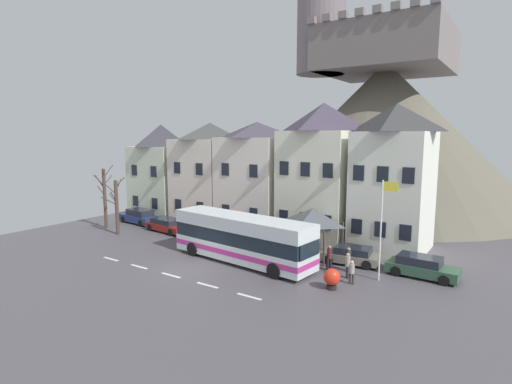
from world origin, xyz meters
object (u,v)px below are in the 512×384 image
Objects in this scene: townhouse_02 at (257,176)px; bare_tree_00 at (117,206)px; townhouse_03 at (323,172)px; harbour_buoy at (332,278)px; pedestrian_01 at (348,259)px; pedestrian_02 at (329,258)px; parked_car_01 at (351,255)px; bus_shelter at (313,216)px; parked_car_02 at (422,267)px; flagpole at (383,222)px; townhouse_00 at (162,170)px; pedestrian_03 at (348,264)px; hilltop_castle at (382,130)px; parked_car_03 at (139,216)px; transit_bus at (242,239)px; pedestrian_00 at (352,271)px; townhouse_01 at (211,172)px; bare_tree_01 at (105,197)px; parked_car_00 at (168,225)px; townhouse_04 at (394,178)px; public_bench at (350,249)px.

townhouse_02 is 12.77m from bare_tree_00.
townhouse_03 is 12.75m from harbour_buoy.
pedestrian_02 is (-1.07, -0.63, 0.05)m from pedestrian_01.
bus_shelter is at bearing -9.26° from parked_car_01.
flagpole reaches higher than parked_car_02.
townhouse_00 is 9.16m from bare_tree_00.
pedestrian_03 is 21.12m from bare_tree_00.
hilltop_castle is 6.78× the size of bare_tree_00.
townhouse_02 is 12.72m from parked_car_03.
parked_car_03 is (-11.11, -4.50, -4.27)m from townhouse_02.
hilltop_castle is at bearing 93.21° from transit_bus.
parked_car_02 is at bearing -1.00° from bus_shelter.
pedestrian_00 is 0.91× the size of pedestrian_03.
flagpole is (25.88, -6.80, -1.32)m from townhouse_00.
townhouse_01 is at bearing 159.31° from bus_shelter.
pedestrian_03 is 24.06m from bare_tree_01.
bus_shelter is at bearing 7.94° from parked_car_00.
flagpole reaches higher than bare_tree_01.
townhouse_04 is at bearing 49.14° from bus_shelter.
pedestrian_01 is 3.65m from flagpole.
transit_bus is 7.89m from pedestrian_00.
pedestrian_02 is at bearing -79.90° from hilltop_castle.
bare_tree_00 is at bearing -177.75° from pedestrian_03.
hilltop_castle is 8.06× the size of parked_car_02.
bare_tree_01 is (0.09, -7.40, -1.96)m from townhouse_00.
townhouse_00 is 19.11m from transit_bus.
townhouse_01 is 10.37m from bare_tree_01.
public_bench is at bearing 15.65° from bare_tree_00.
townhouse_03 is at bearing 118.11° from pedestrian_02.
townhouse_01 reaches higher than pedestrian_02.
harbour_buoy is (0.35, -3.51, -0.12)m from pedestrian_01.
parked_car_00 is at bearing -5.71° from parked_car_01.
hilltop_castle reaches higher than transit_bus.
townhouse_00 reaches higher than bare_tree_00.
parked_car_01 is at bearing 141.19° from flagpole.
townhouse_00 is 25.52m from pedestrian_03.
townhouse_03 is 2.80× the size of parked_car_01.
bus_shelter reaches higher than harbour_buoy.
harbour_buoy reaches higher than parked_car_01.
flagpole is at bearing -20.96° from townhouse_01.
townhouse_00 is 6.11m from parked_car_03.
townhouse_01 is at bearing 178.84° from townhouse_04.
pedestrian_00 is 0.24× the size of flagpole.
hilltop_castle is at bearing 102.68° from pedestrian_01.
townhouse_00 is at bearing 144.99° from parked_car_00.
bus_shelter reaches higher than transit_bus.
townhouse_02 is at bearing -175.92° from townhouse_03.
pedestrian_03 is at bearing 13.85° from transit_bus.
parked_car_03 is (1.09, -4.27, -4.23)m from townhouse_00.
townhouse_02 reaches higher than bus_shelter.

